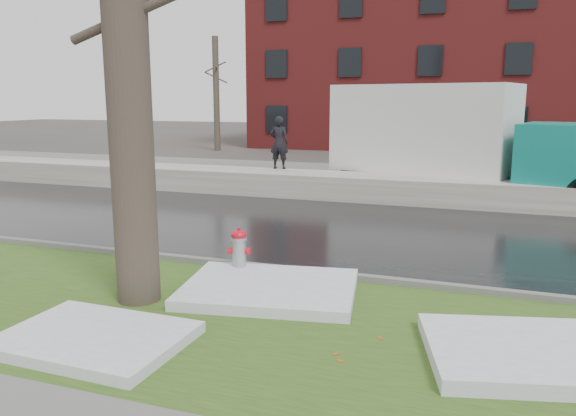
% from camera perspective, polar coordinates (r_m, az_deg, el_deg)
% --- Properties ---
extents(ground, '(120.00, 120.00, 0.00)m').
position_cam_1_polar(ground, '(8.86, -1.45, -8.74)').
color(ground, '#47423D').
rests_on(ground, ground).
extents(verge, '(60.00, 4.50, 0.04)m').
position_cam_1_polar(verge, '(7.78, -4.82, -11.51)').
color(verge, '#274617').
rests_on(verge, ground).
extents(road, '(60.00, 7.00, 0.03)m').
position_cam_1_polar(road, '(12.99, 5.69, -2.29)').
color(road, black).
rests_on(road, ground).
extents(parking_lot, '(60.00, 9.00, 0.03)m').
position_cam_1_polar(parking_lot, '(21.21, 11.26, 2.74)').
color(parking_lot, slate).
rests_on(parking_lot, ground).
extents(curb, '(60.00, 0.15, 0.14)m').
position_cam_1_polar(curb, '(9.73, 0.68, -6.48)').
color(curb, slate).
rests_on(curb, ground).
extents(snowbank, '(60.00, 1.60, 0.75)m').
position_cam_1_polar(snowbank, '(16.96, 9.15, 2.00)').
color(snowbank, beige).
rests_on(snowbank, ground).
extents(brick_building, '(26.00, 12.00, 10.00)m').
position_cam_1_polar(brick_building, '(37.85, 18.57, 13.52)').
color(brick_building, maroon).
rests_on(brick_building, ground).
extents(bg_tree_left, '(1.40, 1.62, 6.50)m').
position_cam_1_polar(bg_tree_left, '(33.35, -7.30, 11.53)').
color(bg_tree_left, brown).
rests_on(bg_tree_left, ground).
extents(bg_tree_center, '(1.40, 1.62, 6.50)m').
position_cam_1_polar(bg_tree_center, '(34.96, 4.76, 11.55)').
color(bg_tree_center, brown).
rests_on(bg_tree_center, ground).
extents(fire_hydrant, '(0.41, 0.37, 0.82)m').
position_cam_1_polar(fire_hydrant, '(9.57, -4.98, -4.27)').
color(fire_hydrant, '#9FA1A7').
rests_on(fire_hydrant, verge).
extents(tree, '(1.63, 1.92, 7.87)m').
position_cam_1_polar(tree, '(8.37, -16.23, 17.53)').
color(tree, brown).
rests_on(tree, verge).
extents(box_truck, '(10.38, 4.57, 3.44)m').
position_cam_1_polar(box_truck, '(17.89, 16.87, 6.79)').
color(box_truck, black).
rests_on(box_truck, ground).
extents(worker, '(0.64, 0.44, 1.71)m').
position_cam_1_polar(worker, '(18.29, -0.91, 6.66)').
color(worker, black).
rests_on(worker, snowbank).
extents(snow_patch_near, '(2.90, 2.41, 0.16)m').
position_cam_1_polar(snow_patch_near, '(8.74, -1.87, -8.19)').
color(snow_patch_near, silver).
rests_on(snow_patch_near, verge).
extents(snow_patch_far, '(2.23, 1.64, 0.14)m').
position_cam_1_polar(snow_patch_far, '(7.46, -19.06, -12.39)').
color(snow_patch_far, silver).
rests_on(snow_patch_far, verge).
extents(snow_patch_side, '(3.16, 2.43, 0.18)m').
position_cam_1_polar(snow_patch_side, '(7.28, 25.32, -13.30)').
color(snow_patch_side, silver).
rests_on(snow_patch_side, verge).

